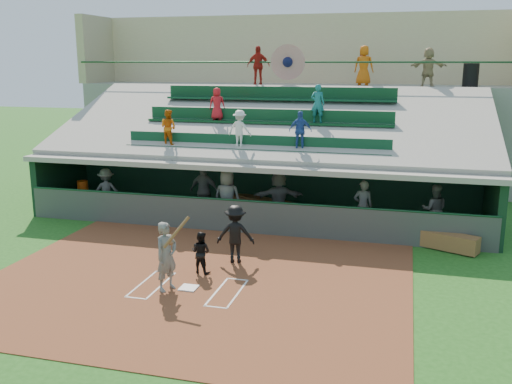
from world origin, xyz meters
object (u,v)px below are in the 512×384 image
(batter_at_plate, at_px, (167,256))
(catcher, at_px, (201,252))
(white_table, at_px, (83,200))
(trash_bin, at_px, (471,75))
(water_cooler, at_px, (83,186))
(home_plate, at_px, (189,288))

(batter_at_plate, bearing_deg, catcher, 73.32)
(white_table, distance_m, trash_bin, 16.56)
(water_cooler, bearing_deg, home_plate, -43.27)
(white_table, bearing_deg, water_cooler, 88.86)
(home_plate, height_order, water_cooler, water_cooler)
(batter_at_plate, xyz_separation_m, white_table, (-6.47, 6.69, -0.54))
(catcher, distance_m, water_cooler, 8.75)
(batter_at_plate, xyz_separation_m, catcher, (0.40, 1.34, -0.31))
(white_table, xyz_separation_m, water_cooler, (-0.00, 0.06, 0.53))
(trash_bin, bearing_deg, water_cooler, -156.13)
(white_table, bearing_deg, home_plate, -46.86)
(home_plate, distance_m, batter_at_plate, 1.02)
(white_table, height_order, trash_bin, trash_bin)
(catcher, bearing_deg, white_table, -25.66)
(home_plate, xyz_separation_m, trash_bin, (7.55, 12.96, 5.04))
(home_plate, bearing_deg, water_cooler, 136.73)
(home_plate, relative_size, catcher, 0.37)
(home_plate, xyz_separation_m, catcher, (-0.08, 1.14, 0.56))
(catcher, relative_size, trash_bin, 1.21)
(home_plate, relative_size, water_cooler, 1.05)
(white_table, relative_size, water_cooler, 1.84)
(home_plate, bearing_deg, catcher, 94.04)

